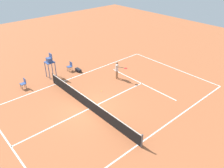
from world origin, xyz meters
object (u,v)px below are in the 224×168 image
umpire_chair (50,62)px  equipment_bag (78,70)px  courtside_chair_mid (70,66)px  player_serving (117,69)px  tennis_ball (102,91)px  courtside_chair_near (24,83)px

umpire_chair → equipment_bag: (-0.78, -2.62, -1.46)m
courtside_chair_mid → umpire_chair: bearing=87.9°
umpire_chair → player_serving: bearing=-134.6°
player_serving → umpire_chair: 6.50m
tennis_ball → equipment_bag: (4.63, -0.69, 0.12)m
courtside_chair_near → equipment_bag: 5.57m
umpire_chair → equipment_bag: umpire_chair is taller
player_serving → equipment_bag: player_serving is taller
courtside_chair_near → umpire_chair: bearing=-83.1°
courtside_chair_mid → equipment_bag: (-0.70, -0.51, -0.38)m
player_serving → courtside_chair_mid: (4.47, 2.50, -0.49)m
player_serving → courtside_chair_mid: player_serving is taller
umpire_chair → courtside_chair_mid: bearing=-92.1°
courtside_chair_near → equipment_bag: courtside_chair_near is taller
equipment_bag → tennis_ball: bearing=171.5°
player_serving → equipment_bag: size_ratio=2.26×
courtside_chair_near → player_serving: bearing=-119.1°
player_serving → courtside_chair_near: player_serving is taller
equipment_bag → courtside_chair_near: bearing=85.6°
tennis_ball → courtside_chair_near: courtside_chair_near is taller
courtside_chair_near → equipment_bag: size_ratio=1.25×
courtside_chair_near → equipment_bag: (-0.43, -5.54, -0.38)m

